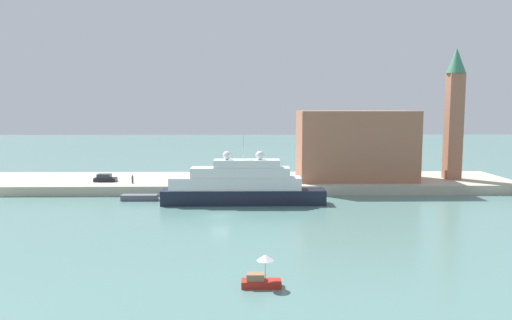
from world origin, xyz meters
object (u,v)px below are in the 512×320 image
harbor_building (355,145)px  mooring_bollard (257,183)px  work_barge (140,197)px  bell_tower (454,108)px  person_figure (133,179)px  small_motorboat (261,276)px  parked_car (105,178)px  large_yacht (241,186)px

harbor_building → mooring_bollard: (-19.21, -7.37, -6.19)m
harbor_building → mooring_bollard: harbor_building is taller
work_barge → harbor_building: 41.79m
bell_tower → person_figure: size_ratio=15.70×
bell_tower → mooring_bollard: 41.05m
small_motorboat → work_barge: bearing=115.8°
harbor_building → bell_tower: (18.95, -0.20, 7.14)m
parked_car → mooring_bollard: bearing=-9.9°
person_figure → small_motorboat: bearing=-64.9°
small_motorboat → bell_tower: 66.58m
person_figure → bell_tower: bearing=4.3°
harbor_building → mooring_bollard: size_ratio=25.46×
small_motorboat → mooring_bollard: 45.09m
large_yacht → parked_car: bearing=152.7°
bell_tower → parked_car: 68.04m
bell_tower → large_yacht: bearing=-159.3°
person_figure → mooring_bollard: size_ratio=1.86×
small_motorboat → harbor_building: harbor_building is taller
large_yacht → bell_tower: bearing=20.7°
small_motorboat → parked_car: 57.41m
large_yacht → harbor_building: harbor_building is taller
large_yacht → parked_car: size_ratio=6.50×
large_yacht → mooring_bollard: bearing=71.6°
person_figure → mooring_bollard: (22.84, -2.58, -0.31)m
small_motorboat → parked_car: size_ratio=0.86×
small_motorboat → bell_tower: size_ratio=0.14×
mooring_bollard → harbor_building: bearing=21.0°
bell_tower → parked_car: bearing=-178.1°
large_yacht → person_figure: bearing=151.5°
parked_car → person_figure: person_figure is taller
large_yacht → person_figure: size_ratio=16.54×
person_figure → work_barge: bearing=-68.9°
harbor_building → bell_tower: 20.25m
harbor_building → parked_car: 48.21m
harbor_building → parked_car: (-47.77, -2.39, -6.01)m
work_barge → mooring_bollard: mooring_bollard is taller
work_barge → person_figure: bearing=111.1°
harbor_building → person_figure: harbor_building is taller
harbor_building → small_motorboat: bearing=-110.6°
large_yacht → work_barge: bearing=168.6°
large_yacht → mooring_bollard: 8.80m
small_motorboat → harbor_building: 56.51m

